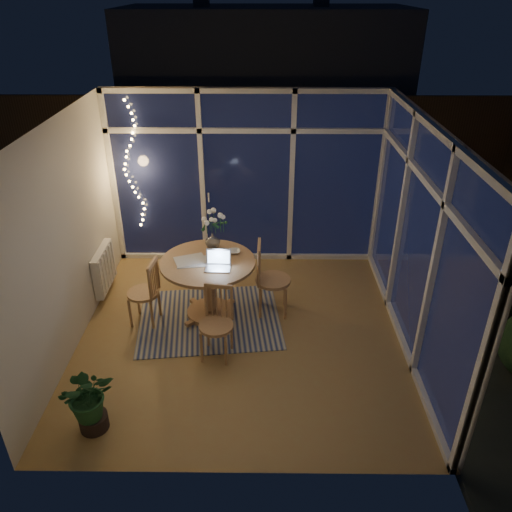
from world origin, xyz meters
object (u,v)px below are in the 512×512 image
Objects in this scene: chair_right at (273,279)px; flower_vase at (213,240)px; chair_front at (216,324)px; potted_plant at (89,399)px; dining_table at (209,289)px; laptop at (218,261)px; chair_left at (143,292)px.

chair_right is 0.93m from flower_vase.
potted_plant is (-1.12, -1.09, -0.07)m from chair_front.
flower_vase reaches higher than dining_table.
chair_front reaches higher than dining_table.
flower_vase reaches higher than potted_plant.
potted_plant is (-1.11, -1.72, -0.54)m from laptop.
potted_plant is at bearing -125.50° from chair_front.
flower_vase reaches higher than chair_front.
potted_plant is at bearing -113.89° from flower_vase.
chair_right is at bearing -19.51° from flower_vase.
potted_plant is at bearing -120.57° from laptop.
dining_table is at bearing 63.08° from potted_plant.
chair_front is at bearing -86.50° from laptop.
chair_right is 4.86× the size of flower_vase.
dining_table is 1.56× the size of potted_plant.
chair_front is 4.28× the size of flower_vase.
chair_front is at bearing 144.67° from chair_right.
laptop is 0.40× the size of potted_plant.
dining_table is at bearing 130.06° from laptop.
chair_right is 0.84m from laptop.
chair_right is 3.37× the size of laptop.
chair_front is at bearing 63.82° from chair_left.
chair_left is 1.01× the size of chair_front.
chair_left is 1.76m from potted_plant.
chair_left is (-0.81, -0.15, 0.05)m from dining_table.
dining_table is at bearing 111.20° from chair_front.
chair_right reaches higher than potted_plant.
potted_plant is at bearing 3.07° from chair_left.
laptop reaches higher than potted_plant.
chair_right is at bearing 48.00° from potted_plant.
chair_left is at bearing 99.43° from chair_right.
potted_plant is (-0.15, -1.75, -0.07)m from chair_left.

